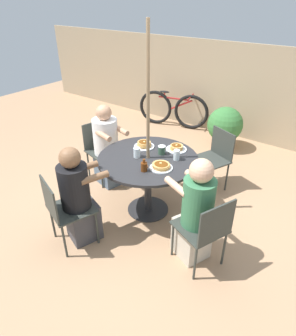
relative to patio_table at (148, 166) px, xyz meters
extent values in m
plane|color=tan|center=(0.00, 0.00, -0.65)|extent=(12.00, 12.00, 0.00)
cube|color=tan|center=(0.00, 2.86, 0.19)|extent=(10.00, 0.06, 1.69)
cylinder|color=#28282B|center=(0.00, 0.00, -0.64)|extent=(0.52, 0.52, 0.01)
cylinder|color=#28282B|center=(0.00, 0.00, -0.29)|extent=(0.09, 0.09, 0.73)
cylinder|color=#28282B|center=(0.00, 0.00, 0.10)|extent=(1.18, 1.18, 0.03)
cylinder|color=#846B4C|center=(0.00, 0.00, 0.46)|extent=(0.04, 0.04, 2.23)
cylinder|color=#333833|center=(0.66, -0.47, -0.43)|extent=(0.02, 0.02, 0.44)
cylinder|color=#333833|center=(0.80, -0.13, -0.43)|extent=(0.02, 0.02, 0.44)
cylinder|color=#333833|center=(1.00, -0.61, -0.43)|extent=(0.02, 0.02, 0.44)
cylinder|color=#333833|center=(1.14, -0.27, -0.43)|extent=(0.02, 0.02, 0.44)
cube|color=#333833|center=(0.90, -0.37, -0.21)|extent=(0.57, 0.57, 0.02)
cube|color=#333833|center=(1.09, -0.45, 0.00)|extent=(0.17, 0.39, 0.38)
cube|color=beige|center=(0.80, -0.33, -0.43)|extent=(0.41, 0.40, 0.44)
cylinder|color=#38754C|center=(0.85, -0.35, 0.04)|extent=(0.31, 0.31, 0.52)
sphere|color=#DBA884|center=(0.85, -0.35, 0.41)|extent=(0.23, 0.23, 0.23)
cylinder|color=#DBA884|center=(0.63, -0.39, 0.17)|extent=(0.32, 0.18, 0.07)
cylinder|color=#DBA884|center=(0.72, -0.16, 0.17)|extent=(0.32, 0.18, 0.07)
cylinder|color=#333833|center=(0.48, 0.66, -0.43)|extent=(0.02, 0.02, 0.44)
cylinder|color=#333833|center=(0.14, 0.80, -0.43)|extent=(0.02, 0.02, 0.44)
cylinder|color=#333833|center=(0.62, 1.00, -0.43)|extent=(0.02, 0.02, 0.44)
cylinder|color=#333833|center=(0.28, 1.14, -0.43)|extent=(0.02, 0.02, 0.44)
cube|color=#333833|center=(0.38, 0.90, -0.21)|extent=(0.57, 0.57, 0.02)
cube|color=#333833|center=(0.46, 1.09, 0.00)|extent=(0.39, 0.18, 0.38)
cylinder|color=#333833|center=(-0.72, 0.37, -0.43)|extent=(0.02, 0.02, 0.44)
cylinder|color=#333833|center=(-0.81, 0.01, -0.43)|extent=(0.02, 0.02, 0.44)
cylinder|color=#333833|center=(-1.08, 0.46, -0.43)|extent=(0.02, 0.02, 0.44)
cylinder|color=#333833|center=(-1.17, 0.10, -0.43)|extent=(0.02, 0.02, 0.44)
cube|color=#333833|center=(-0.95, 0.24, -0.21)|extent=(0.53, 0.53, 0.02)
cube|color=#333833|center=(-1.15, 0.29, 0.00)|extent=(0.12, 0.40, 0.38)
cube|color=slate|center=(-0.84, 0.21, -0.43)|extent=(0.43, 0.40, 0.44)
cylinder|color=white|center=(-0.89, 0.22, 0.05)|extent=(0.34, 0.34, 0.52)
sphere|color=tan|center=(-0.89, 0.22, 0.40)|extent=(0.21, 0.21, 0.21)
cylinder|color=tan|center=(-0.68, 0.31, 0.17)|extent=(0.30, 0.14, 0.07)
cylinder|color=tan|center=(-0.75, 0.04, 0.17)|extent=(0.30, 0.14, 0.07)
cylinder|color=#333833|center=(-0.44, -0.68, -0.43)|extent=(0.02, 0.02, 0.44)
cylinder|color=#333833|center=(-0.09, -0.81, -0.43)|extent=(0.02, 0.02, 0.44)
cylinder|color=#333833|center=(-0.57, -1.03, -0.43)|extent=(0.02, 0.02, 0.44)
cylinder|color=#333833|center=(-0.22, -1.15, -0.43)|extent=(0.02, 0.02, 0.44)
cube|color=#333833|center=(-0.33, -0.92, -0.21)|extent=(0.55, 0.55, 0.02)
cube|color=#333833|center=(-0.40, -1.11, 0.00)|extent=(0.39, 0.16, 0.38)
cube|color=#3D3D42|center=(-0.29, -0.82, -0.43)|extent=(0.39, 0.40, 0.44)
cylinder|color=black|center=(-0.31, -0.86, 0.04)|extent=(0.31, 0.31, 0.51)
sphere|color=brown|center=(-0.31, -0.86, 0.39)|extent=(0.21, 0.21, 0.21)
cylinder|color=brown|center=(-0.37, -0.65, 0.16)|extent=(0.17, 0.31, 0.07)
cylinder|color=brown|center=(-0.13, -0.73, 0.16)|extent=(0.17, 0.31, 0.07)
cylinder|color=white|center=(0.16, 0.36, 0.12)|extent=(0.25, 0.25, 0.01)
cylinder|color=tan|center=(0.16, 0.36, 0.13)|extent=(0.16, 0.16, 0.01)
cylinder|color=tan|center=(0.16, 0.37, 0.14)|extent=(0.15, 0.15, 0.01)
cylinder|color=tan|center=(0.16, 0.36, 0.15)|extent=(0.15, 0.15, 0.01)
cylinder|color=tan|center=(0.16, 0.37, 0.16)|extent=(0.16, 0.16, 0.01)
ellipsoid|color=brown|center=(0.16, 0.36, 0.17)|extent=(0.12, 0.11, 0.00)
cube|color=#F4E084|center=(0.17, 0.36, 0.18)|extent=(0.02, 0.02, 0.01)
cylinder|color=white|center=(0.26, -0.11, 0.12)|extent=(0.25, 0.25, 0.01)
cylinder|color=tan|center=(0.26, -0.11, 0.13)|extent=(0.18, 0.18, 0.01)
cylinder|color=tan|center=(0.26, -0.11, 0.14)|extent=(0.19, 0.19, 0.01)
cylinder|color=tan|center=(0.26, -0.11, 0.15)|extent=(0.19, 0.19, 0.01)
cylinder|color=tan|center=(0.25, -0.11, 0.16)|extent=(0.19, 0.19, 0.01)
ellipsoid|color=brown|center=(0.26, -0.11, 0.17)|extent=(0.15, 0.14, 0.00)
cube|color=#F4E084|center=(0.25, -0.11, 0.17)|extent=(0.03, 0.03, 0.01)
cylinder|color=white|center=(-0.20, 0.20, 0.12)|extent=(0.25, 0.25, 0.01)
cylinder|color=tan|center=(-0.20, 0.20, 0.13)|extent=(0.17, 0.17, 0.01)
cylinder|color=tan|center=(-0.20, 0.19, 0.14)|extent=(0.18, 0.18, 0.01)
cylinder|color=tan|center=(-0.20, 0.19, 0.16)|extent=(0.17, 0.17, 0.01)
cylinder|color=tan|center=(-0.21, 0.20, 0.17)|extent=(0.16, 0.16, 0.01)
ellipsoid|color=brown|center=(-0.20, 0.20, 0.18)|extent=(0.14, 0.13, 0.00)
cube|color=#F4E084|center=(-0.19, 0.19, 0.19)|extent=(0.03, 0.03, 0.01)
cylinder|color=#602D0F|center=(0.14, -0.26, 0.16)|extent=(0.07, 0.07, 0.10)
cylinder|color=#602D0F|center=(0.14, -0.26, 0.23)|extent=(0.03, 0.03, 0.04)
torus|color=#602D0F|center=(0.17, -0.26, 0.18)|extent=(0.05, 0.01, 0.05)
cylinder|color=#33513D|center=(0.08, 0.17, 0.16)|extent=(0.08, 0.08, 0.10)
cylinder|color=white|center=(0.08, 0.17, 0.21)|extent=(0.09, 0.09, 0.01)
cylinder|color=silver|center=(-0.11, -0.06, 0.17)|extent=(0.08, 0.08, 0.12)
cylinder|color=silver|center=(0.29, 0.15, 0.17)|extent=(0.07, 0.07, 0.12)
torus|color=black|center=(-1.60, 2.45, -0.30)|extent=(0.69, 0.23, 0.70)
torus|color=black|center=(-0.86, 2.63, -0.30)|extent=(0.69, 0.23, 0.70)
cylinder|color=maroon|center=(-1.23, 2.54, -0.06)|extent=(0.61, 0.19, 0.03)
cylinder|color=maroon|center=(-1.08, 2.58, -0.18)|extent=(0.47, 0.15, 0.27)
cylinder|color=maroon|center=(-1.42, 2.49, -0.02)|extent=(0.03, 0.03, 0.10)
ellipsoid|color=black|center=(-1.42, 2.49, 0.05)|extent=(0.21, 0.12, 0.04)
cylinder|color=maroon|center=(-0.90, 2.62, 0.00)|extent=(0.13, 0.43, 0.03)
cylinder|color=brown|center=(0.02, 2.22, -0.56)|extent=(0.39, 0.39, 0.18)
sphere|color=#387538|center=(0.02, 2.22, -0.21)|extent=(0.61, 0.61, 0.61)
camera|label=1|loc=(1.81, -2.46, 1.79)|focal=32.00mm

